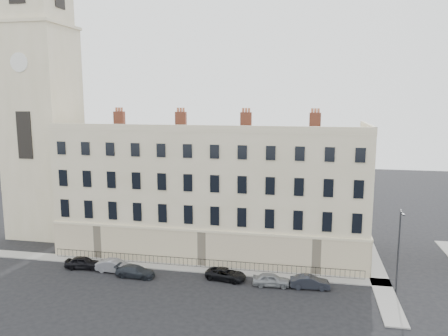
{
  "coord_description": "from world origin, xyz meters",
  "views": [
    {
      "loc": [
        5.36,
        -39.3,
        18.73
      ],
      "look_at": [
        -4.26,
        10.0,
        10.58
      ],
      "focal_mm": 35.0,
      "sensor_mm": 36.0,
      "label": 1
    }
  ],
  "objects": [
    {
      "name": "streetlamp",
      "position": [
        14.15,
        3.25,
        4.57
      ],
      "size": [
        0.25,
        1.79,
        8.25
      ],
      "rotation": [
        0.0,
        0.0,
        0.04
      ],
      "color": "#303236",
      "rests_on": "ground"
    },
    {
      "name": "church_tower",
      "position": [
        -30.0,
        14.0,
        18.66
      ],
      "size": [
        8.0,
        8.13,
        44.0
      ],
      "color": "beige",
      "rests_on": "ground"
    },
    {
      "name": "terrace",
      "position": [
        -5.97,
        11.97,
        7.5
      ],
      "size": [
        36.22,
        12.22,
        17.0
      ],
      "color": "beige",
      "rests_on": "ground"
    },
    {
      "name": "pavement_east_return",
      "position": [
        13.0,
        8.0,
        0.06
      ],
      "size": [
        2.0,
        24.0,
        0.12
      ],
      "primitive_type": "cube",
      "color": "gray",
      "rests_on": "ground"
    },
    {
      "name": "pavement_terrace",
      "position": [
        -10.0,
        5.0,
        0.06
      ],
      "size": [
        48.0,
        2.0,
        0.12
      ],
      "primitive_type": "cube",
      "color": "gray",
      "rests_on": "ground"
    },
    {
      "name": "car_b",
      "position": [
        -14.86,
        2.54,
        0.68
      ],
      "size": [
        4.17,
        1.61,
        1.35
      ],
      "primitive_type": "imported",
      "rotation": [
        0.0,
        0.0,
        1.53
      ],
      "color": "slate",
      "rests_on": "ground"
    },
    {
      "name": "car_e",
      "position": [
        2.1,
        2.24,
        0.64
      ],
      "size": [
        3.87,
        1.77,
        1.29
      ],
      "primitive_type": "imported",
      "rotation": [
        0.0,
        0.0,
        1.64
      ],
      "color": "gray",
      "rests_on": "ground"
    },
    {
      "name": "railings",
      "position": [
        -6.0,
        5.4,
        0.55
      ],
      "size": [
        35.0,
        0.04,
        0.96
      ],
      "color": "black",
      "rests_on": "ground"
    },
    {
      "name": "car_a",
      "position": [
        -18.73,
        2.81,
        0.67
      ],
      "size": [
        4.11,
        2.04,
        1.35
      ],
      "primitive_type": "imported",
      "rotation": [
        0.0,
        0.0,
        1.69
      ],
      "color": "black",
      "rests_on": "ground"
    },
    {
      "name": "ground",
      "position": [
        0.0,
        0.0,
        0.0
      ],
      "size": [
        160.0,
        160.0,
        0.0
      ],
      "primitive_type": "plane",
      "color": "black",
      "rests_on": "ground"
    },
    {
      "name": "car_d",
      "position": [
        -2.66,
        2.86,
        0.59
      ],
      "size": [
        4.51,
        2.63,
        1.18
      ],
      "primitive_type": "imported",
      "rotation": [
        0.0,
        0.0,
        1.41
      ],
      "color": "black",
      "rests_on": "ground"
    },
    {
      "name": "car_c",
      "position": [
        -12.18,
        1.74,
        0.61
      ],
      "size": [
        4.29,
        1.87,
        1.23
      ],
      "primitive_type": "imported",
      "rotation": [
        0.0,
        0.0,
        1.54
      ],
      "color": "#21262D",
      "rests_on": "ground"
    },
    {
      "name": "car_f",
      "position": [
        5.9,
        2.4,
        0.64
      ],
      "size": [
        3.98,
        1.63,
        1.28
      ],
      "primitive_type": "imported",
      "rotation": [
        0.0,
        0.0,
        1.64
      ],
      "color": "black",
      "rests_on": "ground"
    }
  ]
}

